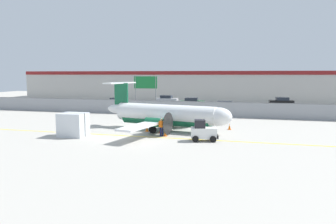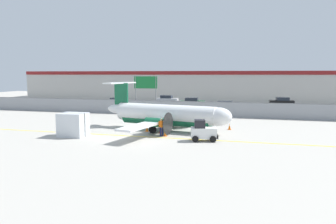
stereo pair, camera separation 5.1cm
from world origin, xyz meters
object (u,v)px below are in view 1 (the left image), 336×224
Objects in this scene: ground_crew_worker at (161,126)px; parked_car_3 at (225,106)px; traffic_cone_far_left at (230,127)px; parked_car_1 at (167,99)px; highway_sign at (145,85)px; traffic_cone_near_right at (147,128)px; parked_car_2 at (192,102)px; traffic_cone_far_right at (160,130)px; cargo_container at (73,125)px; traffic_cone_near_left at (165,133)px; parked_car_0 at (117,102)px; parked_car_4 at (281,102)px; baggage_tug at (203,131)px; commuter_airplane at (168,115)px.

ground_crew_worker is 22.19m from parked_car_3.
parked_car_1 reaches higher than traffic_cone_far_left.
ground_crew_worker is at bearing -66.51° from highway_sign.
parked_car_1 is at bearing 93.43° from highway_sign.
parked_car_2 is at bearing 90.46° from traffic_cone_near_right.
parked_car_1 and parked_car_3 have the same top height.
cargo_container is at bearing -153.84° from traffic_cone_far_right.
parked_car_2 reaches higher than traffic_cone_far_right.
traffic_cone_near_right is 1.00× the size of traffic_cone_far_left.
traffic_cone_near_left is 0.15× the size of parked_car_0.
parked_car_4 is (28.19, 8.84, 0.00)m from parked_car_0.
parked_car_3 reaches higher than traffic_cone_far_right.
baggage_tug is at bearing -29.79° from traffic_cone_far_right.
baggage_tug is 1.48× the size of ground_crew_worker.
baggage_tug is at bearing -91.74° from parked_car_3.
parked_car_3 is at bearing 62.63° from cargo_container.
parked_car_1 is at bearing 117.63° from traffic_cone_far_left.
parked_car_4 is at bearing 37.74° from highway_sign.
baggage_tug is 0.59× the size of parked_car_3.
highway_sign is (-20.41, -15.80, 3.24)m from parked_car_4.
parked_car_2 is (5.99, -5.11, 0.00)m from parked_car_1.
parked_car_0 is (-14.90, 20.73, -0.71)m from commuter_airplane.
parked_car_3 is at bearing 130.80° from ground_crew_worker.
parked_car_1 is at bearing 135.48° from parked_car_2.
highway_sign is at bearing 109.38° from traffic_cone_near_right.
parked_car_3 is 0.98× the size of parked_car_4.
commuter_airplane is 24.99× the size of traffic_cone_near_left.
highway_sign is at bearing 128.95° from commuter_airplane.
highway_sign reaches higher than parked_car_2.
parked_car_0 is at bearing 138.19° from highway_sign.
commuter_airplane reaches higher than traffic_cone_near_left.
traffic_cone_near_right is at bearing -109.32° from parked_car_3.
parked_car_0 is (-19.31, 25.16, 0.04)m from baggage_tug.
commuter_airplane reaches higher than parked_car_1.
parked_car_1 is 21.35m from parked_car_4.
ground_crew_worker is 2.66× the size of traffic_cone_near_left.
parked_car_2 is at bearing 110.48° from traffic_cone_far_left.
cargo_container is at bearing -133.45° from commuter_airplane.
traffic_cone_far_left is at bearing 27.78° from cargo_container.
parked_car_0 is at bearing -168.64° from parked_car_2.
parked_car_1 is (-8.66, 32.54, 0.58)m from traffic_cone_near_left.
traffic_cone_far_right is 0.15× the size of parked_car_3.
highway_sign is at bearing 164.68° from ground_crew_worker.
baggage_tug is 3.93× the size of traffic_cone_far_right.
traffic_cone_near_right is 0.15× the size of parked_car_4.
parked_car_3 is (-1.92, 16.42, 0.58)m from traffic_cone_far_left.
baggage_tug is at bearing -105.01° from traffic_cone_far_left.
highway_sign reaches higher than traffic_cone_near_right.
baggage_tug is at bearing -27.54° from traffic_cone_near_right.
commuter_airplane is 3.80× the size of parked_car_1.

